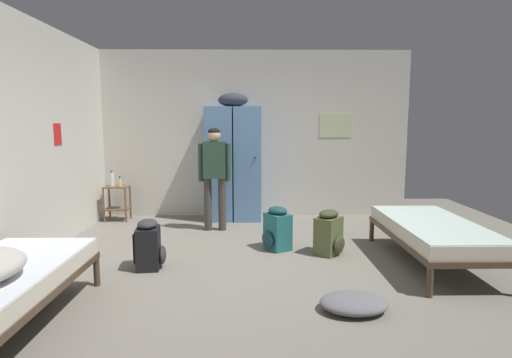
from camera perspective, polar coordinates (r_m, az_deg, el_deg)
The scene contains 12 objects.
ground_plane at distance 4.79m, azimuth 0.04°, elevation -11.75°, with size 8.19×8.19×0.00m, color slate.
room_backdrop at distance 5.95m, azimuth -12.58°, elevation 5.61°, with size 5.23×5.18×2.79m.
locker_bank at distance 6.83m, azimuth -3.11°, elevation 2.44°, with size 0.90×0.55×2.07m.
shelf_unit at distance 7.20m, azimuth -18.49°, elevation -2.69°, with size 0.38×0.30×0.57m.
bed_right at distance 5.15m, azimuth 23.10°, elevation -6.59°, with size 0.90×1.90×0.49m.
person_traveler at distance 6.15m, azimuth -5.70°, elevation 1.33°, with size 0.48×0.19×1.52m.
water_bottle at distance 7.19m, azimuth -19.17°, elevation 0.02°, with size 0.08×0.08×0.26m.
lotion_bottle at distance 7.09m, azimuth -18.16°, elevation -0.39°, with size 0.05×0.05×0.16m.
backpack_olive at distance 5.18m, azimuth 9.99°, elevation -7.36°, with size 0.42×0.41×0.55m.
backpack_black at distance 4.78m, azimuth -14.43°, elevation -8.79°, with size 0.36×0.34×0.55m.
backpack_teal at distance 5.30m, azimuth 2.90°, elevation -6.90°, with size 0.41×0.40×0.55m.
clothes_pile_grey at distance 3.80m, azimuth 13.27°, elevation -16.22°, with size 0.58×0.45×0.14m.
Camera 1 is at (-0.07, -4.52, 1.60)m, focal length 29.18 mm.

